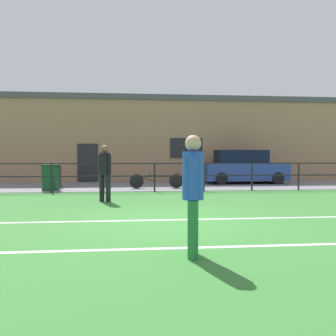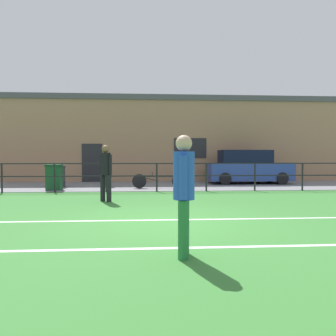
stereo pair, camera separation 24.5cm
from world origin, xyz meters
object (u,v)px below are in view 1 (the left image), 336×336
Objects in this scene: spectator_child at (105,172)px; trash_bin_0 at (53,177)px; player_goalkeeper at (105,170)px; trash_bin_1 at (51,177)px; parked_car_red at (243,168)px; player_striker at (193,188)px; bicycle_parked_1 at (156,181)px.

spectator_child is 2.28m from trash_bin_0.
trash_bin_1 is (-2.54, 3.48, -0.45)m from player_goalkeeper.
spectator_child is 0.29× the size of parked_car_red.
spectator_child is 1.15× the size of trash_bin_1.
player_striker reaches higher than spectator_child.
parked_car_red reaches higher than trash_bin_1.
player_striker is 10.18m from trash_bin_1.
player_goalkeeper reaches higher than trash_bin_1.
parked_car_red reaches higher than bicycle_parked_1.
bicycle_parked_1 is at bearing 178.23° from spectator_child.
player_goalkeeper is at bearing -53.86° from trash_bin_1.
parked_car_red is at bearing -99.69° from player_goalkeeper.
parked_car_red reaches higher than player_striker.
player_goalkeeper is at bearing -114.87° from bicycle_parked_1.
player_striker is 0.41× the size of parked_car_red.
player_striker is 1.79× the size of trash_bin_0.
spectator_child is at bearing -169.50° from parked_car_red.
player_striker is at bearing -111.47° from parked_car_red.
bicycle_parked_1 is at bearing -170.97° from player_striker.
player_goalkeeper reaches higher than spectator_child.
trash_bin_0 is at bearing -171.09° from parked_car_red.
trash_bin_1 reaches higher than bicycle_parked_1.
player_striker reaches higher than trash_bin_0.
player_striker reaches higher than trash_bin_1.
spectator_child is 2.50m from trash_bin_1.
bicycle_parked_1 is (0.04, 9.65, -0.62)m from player_striker.
player_striker is 0.73× the size of bicycle_parked_1.
player_goalkeeper reaches higher than bicycle_parked_1.
trash_bin_0 is at bearing -23.40° from player_goalkeeper.
spectator_child is at bearing 156.86° from bicycle_parked_1.
trash_bin_0 is (-4.58, 0.84, 0.16)m from bicycle_parked_1.
trash_bin_1 is (0.22, -1.29, 0.05)m from trash_bin_0.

